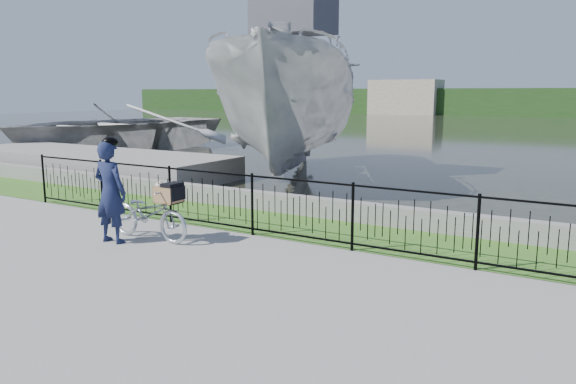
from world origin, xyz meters
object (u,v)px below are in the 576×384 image
Objects in this scene: bicycle_rig at (149,213)px; boat_far at (115,127)px; dock at (92,162)px; cyclist at (110,191)px; boat_near at (293,107)px.

boat_far is (-12.29, 10.32, 0.57)m from bicycle_rig.
cyclist reaches higher than dock.
boat_near reaches higher than boat_far.
bicycle_rig is 8.18m from boat_near.
dock is at bearing 142.18° from cyclist.
bicycle_rig is 0.16× the size of boat_far.
cyclist is at bearing -42.31° from boat_far.
dock is at bearing -155.31° from boat_near.
cyclist is at bearing -37.82° from dock.
dock is at bearing 146.17° from bicycle_rig.
cyclist is 0.17× the size of boat_far.
dock is at bearing -48.13° from boat_far.
dock is 5.63× the size of bicycle_rig.
boat_far is at bearing 137.69° from cyclist.
dock is 5.41× the size of cyclist.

